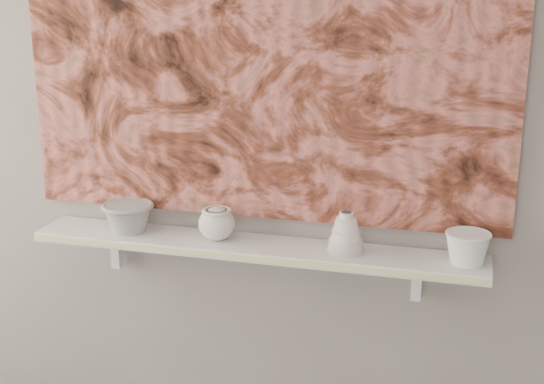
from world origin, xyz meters
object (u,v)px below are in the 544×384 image
(painting, at_px, (260,37))
(bowl_grey, at_px, (128,217))
(shelf, at_px, (254,248))
(bell_vessel, at_px, (346,232))
(cup_cream, at_px, (217,224))
(bowl_white, at_px, (468,248))

(painting, distance_m, bowl_grey, 0.70)
(painting, bearing_deg, bowl_grey, -169.05)
(shelf, bearing_deg, bell_vessel, 0.00)
(cup_cream, bearing_deg, shelf, 0.00)
(shelf, xyz_separation_m, bell_vessel, (0.28, 0.00, 0.08))
(shelf, relative_size, bell_vessel, 11.35)
(bowl_grey, bearing_deg, shelf, 0.00)
(shelf, height_order, bowl_white, bowl_white)
(shelf, distance_m, bowl_white, 0.63)
(shelf, relative_size, bowl_white, 10.85)
(painting, relative_size, cup_cream, 13.32)
(bell_vessel, bearing_deg, shelf, 180.00)
(painting, relative_size, bell_vessel, 12.16)
(shelf, relative_size, bowl_grey, 8.48)
(shelf, distance_m, bell_vessel, 0.29)
(bell_vessel, bearing_deg, cup_cream, 180.00)
(bowl_white, bearing_deg, shelf, 180.00)
(cup_cream, height_order, bell_vessel, bell_vessel)
(shelf, distance_m, cup_cream, 0.14)
(shelf, bearing_deg, painting, 90.00)
(shelf, height_order, bowl_grey, bowl_grey)
(shelf, xyz_separation_m, cup_cream, (-0.12, 0.00, 0.07))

